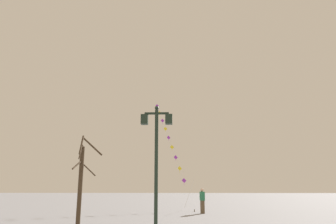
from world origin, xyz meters
TOP-DOWN VIEW (x-y plane):
  - ground_plane at (0.00, 20.00)m, footprint 160.00×160.00m
  - twin_lantern_lamp_post at (-1.67, 9.67)m, footprint 1.26×0.28m
  - kite_train at (-1.56, 26.83)m, footprint 3.75×9.13m
  - kite_flyer at (0.83, 20.40)m, footprint 0.37×0.62m
  - bare_tree at (-5.67, 13.11)m, footprint 1.32×1.44m

SIDE VIEW (x-z plane):
  - ground_plane at x=0.00m, z-range 0.00..0.00m
  - kite_flyer at x=0.83m, z-range 0.05..1.76m
  - bare_tree at x=-5.67m, z-range -0.01..4.39m
  - twin_lantern_lamp_post at x=-1.67m, z-range 0.95..5.97m
  - kite_train at x=-1.56m, z-range 0.38..11.21m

